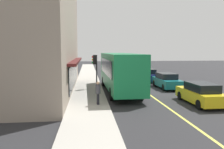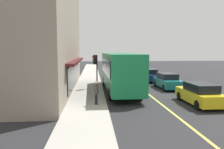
{
  "view_description": "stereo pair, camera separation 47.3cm",
  "coord_description": "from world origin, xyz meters",
  "px_view_note": "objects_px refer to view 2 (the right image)",
  "views": [
    {
      "loc": [
        -19.36,
        5.24,
        3.75
      ],
      "look_at": [
        0.46,
        3.07,
        1.6
      ],
      "focal_mm": 35.41,
      "sensor_mm": 36.0,
      "label": 1
    },
    {
      "loc": [
        -19.41,
        4.77,
        3.75
      ],
      "look_at": [
        0.46,
        3.07,
        1.6
      ],
      "focal_mm": 35.41,
      "sensor_mm": 36.0,
      "label": 2
    }
  ],
  "objects_px": {
    "traffic_light": "(95,63)",
    "car_yellow": "(200,94)",
    "bus": "(119,70)",
    "car_teal": "(167,81)",
    "pedestrian_near_storefront": "(96,91)",
    "car_navy": "(150,75)"
  },
  "relations": [
    {
      "from": "traffic_light",
      "to": "car_yellow",
      "type": "distance_m",
      "value": 9.97
    },
    {
      "from": "bus",
      "to": "car_teal",
      "type": "xyz_separation_m",
      "value": [
        1.35,
        -5.01,
        -1.24
      ]
    },
    {
      "from": "traffic_light",
      "to": "car_teal",
      "type": "distance_m",
      "value": 7.4
    },
    {
      "from": "traffic_light",
      "to": "pedestrian_near_storefront",
      "type": "xyz_separation_m",
      "value": [
        -6.63,
        0.02,
        -1.45
      ]
    },
    {
      "from": "car_navy",
      "to": "pedestrian_near_storefront",
      "type": "xyz_separation_m",
      "value": [
        -11.86,
        6.73,
        0.34
      ]
    },
    {
      "from": "bus",
      "to": "car_yellow",
      "type": "bearing_deg",
      "value": -136.85
    },
    {
      "from": "traffic_light",
      "to": "car_teal",
      "type": "bearing_deg",
      "value": -89.7
    },
    {
      "from": "bus",
      "to": "car_navy",
      "type": "height_order",
      "value": "bus"
    },
    {
      "from": "bus",
      "to": "traffic_light",
      "type": "relative_size",
      "value": 3.49
    },
    {
      "from": "bus",
      "to": "car_navy",
      "type": "xyz_separation_m",
      "value": [
        6.54,
        -4.53,
        -1.24
      ]
    },
    {
      "from": "car_navy",
      "to": "car_yellow",
      "type": "distance_m",
      "value": 11.9
    },
    {
      "from": "bus",
      "to": "traffic_light",
      "type": "bearing_deg",
      "value": 58.74
    },
    {
      "from": "car_yellow",
      "to": "car_teal",
      "type": "relative_size",
      "value": 1.0
    },
    {
      "from": "pedestrian_near_storefront",
      "to": "traffic_light",
      "type": "bearing_deg",
      "value": -0.22
    },
    {
      "from": "car_navy",
      "to": "bus",
      "type": "bearing_deg",
      "value": 145.3
    },
    {
      "from": "car_navy",
      "to": "car_yellow",
      "type": "xyz_separation_m",
      "value": [
        -11.89,
        -0.48,
        0.0
      ]
    },
    {
      "from": "traffic_light",
      "to": "car_navy",
      "type": "distance_m",
      "value": 8.69
    },
    {
      "from": "traffic_light",
      "to": "car_navy",
      "type": "xyz_separation_m",
      "value": [
        5.23,
        -6.7,
        -1.79
      ]
    },
    {
      "from": "bus",
      "to": "car_teal",
      "type": "distance_m",
      "value": 5.34
    },
    {
      "from": "car_navy",
      "to": "car_yellow",
      "type": "bearing_deg",
      "value": -177.67
    },
    {
      "from": "traffic_light",
      "to": "car_teal",
      "type": "relative_size",
      "value": 0.74
    },
    {
      "from": "pedestrian_near_storefront",
      "to": "bus",
      "type": "bearing_deg",
      "value": -22.45
    }
  ]
}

